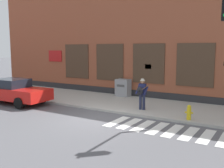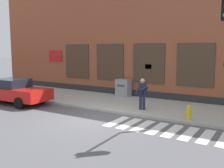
# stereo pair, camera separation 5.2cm
# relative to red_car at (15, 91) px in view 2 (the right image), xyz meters

# --- Properties ---
(ground_plane) EXTENTS (160.00, 160.00, 0.00)m
(ground_plane) POSITION_rel_red_car_xyz_m (6.42, -0.39, -0.77)
(ground_plane) COLOR #56565B
(sidewalk) EXTENTS (28.00, 4.51, 0.12)m
(sidewalk) POSITION_rel_red_car_xyz_m (6.42, 3.38, -0.71)
(sidewalk) COLOR #ADAAA3
(sidewalk) RESTS_ON ground
(building_backdrop) EXTENTS (28.00, 4.06, 8.87)m
(building_backdrop) POSITION_rel_red_car_xyz_m (6.42, 7.63, 3.66)
(building_backdrop) COLOR brown
(building_backdrop) RESTS_ON ground
(crosswalk) EXTENTS (5.78, 1.90, 0.01)m
(crosswalk) POSITION_rel_red_car_xyz_m (10.11, -0.17, -0.76)
(crosswalk) COLOR silver
(crosswalk) RESTS_ON ground
(red_car) EXTENTS (4.67, 2.12, 1.53)m
(red_car) POSITION_rel_red_car_xyz_m (0.00, 0.00, 0.00)
(red_car) COLOR red
(red_car) RESTS_ON ground
(busker) EXTENTS (0.74, 0.57, 1.67)m
(busker) POSITION_rel_red_car_xyz_m (7.60, 2.17, 0.30)
(busker) COLOR #1E233D
(busker) RESTS_ON sidewalk
(utility_box) EXTENTS (0.95, 0.71, 1.17)m
(utility_box) POSITION_rel_red_car_xyz_m (4.76, 5.18, -0.06)
(utility_box) COLOR gray
(utility_box) RESTS_ON sidewalk
(fire_hydrant) EXTENTS (0.38, 0.20, 0.70)m
(fire_hydrant) POSITION_rel_red_car_xyz_m (10.30, 1.48, -0.30)
(fire_hydrant) COLOR gold
(fire_hydrant) RESTS_ON sidewalk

